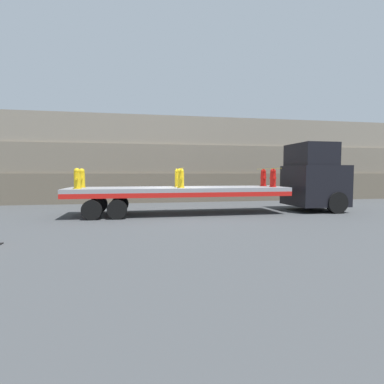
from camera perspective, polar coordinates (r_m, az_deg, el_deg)
The scene contains 12 objects.
ground_plane at distance 13.86m, azimuth -2.43°, elevation -4.19°, with size 120.00×120.00×0.00m, color #3F4244.
rock_cliff at distance 20.82m, azimuth -5.23°, elevation 6.10°, with size 60.00×3.30×5.59m.
truck_cab at distance 16.20m, azimuth 22.40°, elevation 2.44°, with size 2.44×2.65×3.33m.
flatbed_trailer at distance 13.70m, azimuth -4.37°, elevation 0.03°, with size 9.89×2.55×1.23m.
fire_hydrant_yellow_near_0 at distance 13.28m, azimuth -21.02°, elevation 2.38°, with size 0.33×0.48×0.86m.
fire_hydrant_yellow_far_0 at distance 14.34m, azimuth -20.24°, elevation 2.47°, with size 0.33×0.48×0.86m.
fire_hydrant_yellow_near_1 at distance 13.20m, azimuth -2.12°, elevation 2.61°, with size 0.33×0.48×0.86m.
fire_hydrant_yellow_far_1 at distance 14.27m, azimuth -2.75°, elevation 2.68°, with size 0.33×0.48×0.86m.
fire_hydrant_red_near_2 at distance 14.49m, azimuth 15.16°, elevation 2.57°, with size 0.33×0.48×0.86m.
fire_hydrant_red_far_2 at distance 15.47m, azimuth 13.43°, elevation 2.65°, with size 0.33×0.48×0.86m.
cargo_strap_rear at distance 13.74m, azimuth -2.45°, elevation 4.51°, with size 0.05×2.65×0.01m.
cargo_strap_middle at distance 14.98m, azimuth 14.30°, elevation 4.32°, with size 0.05×2.65×0.01m.
Camera 1 is at (-1.93, -13.60, 1.87)m, focal length 28.00 mm.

